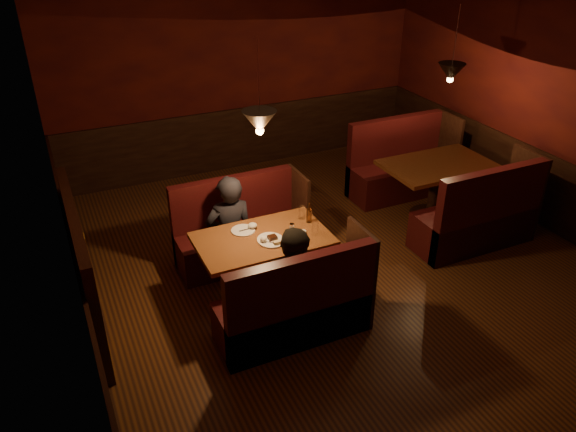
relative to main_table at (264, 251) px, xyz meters
name	(u,v)px	position (x,y,z in m)	size (l,w,h in m)	color
room	(330,196)	(0.82, 0.05, 0.46)	(6.02, 7.02, 2.92)	#371F14
main_table	(264,251)	(0.00, 0.00, 0.00)	(1.42, 0.86, 1.00)	#522512
main_bench_far	(240,235)	(0.02, 0.81, -0.25)	(1.56, 0.56, 1.07)	black
main_bench_near	(297,311)	(0.02, -0.81, -0.25)	(1.56, 0.56, 1.07)	black
second_table	(436,178)	(2.83, 0.69, 0.02)	(1.45, 0.93, 0.82)	#522512
second_bench_far	(400,170)	(2.87, 1.56, -0.22)	(1.61, 0.60, 1.15)	black
second_bench_near	(479,221)	(2.87, -0.18, -0.22)	(1.61, 0.60, 1.15)	black
diner_a	(229,212)	(-0.17, 0.63, 0.21)	(0.58, 0.38, 1.59)	black
diner_b	(298,264)	(0.13, -0.58, 0.15)	(0.71, 0.56, 1.47)	black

